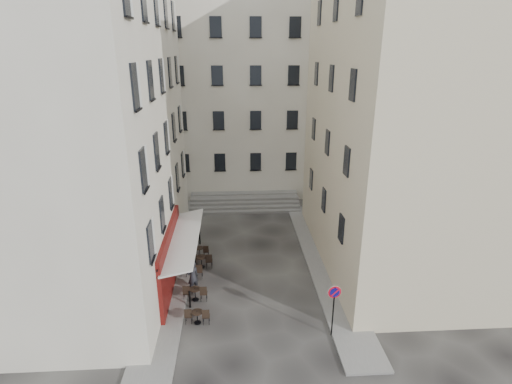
{
  "coord_description": "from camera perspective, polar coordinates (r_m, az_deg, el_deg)",
  "views": [
    {
      "loc": [
        -0.9,
        -18.4,
        12.57
      ],
      "look_at": [
        0.44,
        4.0,
        4.41
      ],
      "focal_mm": 28.0,
      "sensor_mm": 36.0,
      "label": 1
    }
  ],
  "objects": [
    {
      "name": "ground",
      "position": [
        22.3,
        -0.52,
        -14.33
      ],
      "size": [
        90.0,
        90.0,
        0.0
      ],
      "primitive_type": "plane",
      "color": "black",
      "rests_on": "ground"
    },
    {
      "name": "sidewalk_left",
      "position": [
        25.91,
        -11.11,
        -9.31
      ],
      "size": [
        2.0,
        22.0,
        0.12
      ],
      "primitive_type": "cube",
      "color": "slate",
      "rests_on": "ground"
    },
    {
      "name": "sidewalk_right",
      "position": [
        25.37,
        9.48,
        -9.87
      ],
      "size": [
        2.0,
        18.0,
        0.12
      ],
      "primitive_type": "cube",
      "color": "slate",
      "rests_on": "ground"
    },
    {
      "name": "building_left",
      "position": [
        23.56,
        -28.12,
        12.19
      ],
      "size": [
        12.2,
        16.2,
        20.6
      ],
      "color": "#BFB6A3",
      "rests_on": "ground"
    },
    {
      "name": "building_right",
      "position": [
        24.9,
        24.32,
        10.73
      ],
      "size": [
        12.2,
        14.2,
        18.6
      ],
      "color": "#C7B694",
      "rests_on": "ground"
    },
    {
      "name": "building_back",
      "position": [
        37.54,
        -3.68,
        14.95
      ],
      "size": [
        18.2,
        10.2,
        18.6
      ],
      "color": "#BFB6A3",
      "rests_on": "ground"
    },
    {
      "name": "cafe_storefront",
      "position": [
        22.41,
        -11.9,
        -8.99
      ],
      "size": [
        1.74,
        7.3,
        3.5
      ],
      "color": "#480C0A",
      "rests_on": "ground"
    },
    {
      "name": "stone_steps",
      "position": [
        33.29,
        -1.63,
        -1.48
      ],
      "size": [
        9.0,
        3.15,
        0.8
      ],
      "color": "#5E5B59",
      "rests_on": "ground"
    },
    {
      "name": "bollard_near",
      "position": [
        21.29,
        -9.45,
        -14.79
      ],
      "size": [
        0.12,
        0.12,
        0.98
      ],
      "color": "black",
      "rests_on": "ground"
    },
    {
      "name": "bollard_mid",
      "position": [
        24.24,
        -8.65,
        -10.08
      ],
      "size": [
        0.12,
        0.12,
        0.98
      ],
      "color": "black",
      "rests_on": "ground"
    },
    {
      "name": "bollard_far",
      "position": [
        27.31,
        -8.04,
        -6.41
      ],
      "size": [
        0.12,
        0.12,
        0.98
      ],
      "color": "black",
      "rests_on": "ground"
    },
    {
      "name": "no_parking_sign",
      "position": [
        18.84,
        11.08,
        -15.06
      ],
      "size": [
        0.6,
        0.11,
        2.64
      ],
      "rotation": [
        0.0,
        0.0,
        0.07
      ],
      "color": "black",
      "rests_on": "ground"
    },
    {
      "name": "bistro_table_a",
      "position": [
        20.26,
        -8.38,
        -17.08
      ],
      "size": [
        1.2,
        0.56,
        0.84
      ],
      "color": "black",
      "rests_on": "ground"
    },
    {
      "name": "bistro_table_b",
      "position": [
        21.8,
        -8.68,
        -14.04
      ],
      "size": [
        1.27,
        0.59,
        0.89
      ],
      "color": "black",
      "rests_on": "ground"
    },
    {
      "name": "bistro_table_c",
      "position": [
        23.69,
        -9.19,
        -11.04
      ],
      "size": [
        1.29,
        0.6,
        0.91
      ],
      "color": "black",
      "rests_on": "ground"
    },
    {
      "name": "bistro_table_d",
      "position": [
        24.61,
        -7.79,
        -9.67
      ],
      "size": [
        1.32,
        0.62,
        0.93
      ],
      "color": "black",
      "rests_on": "ground"
    },
    {
      "name": "bistro_table_e",
      "position": [
        25.81,
        -8.05,
        -8.34
      ],
      "size": [
        1.16,
        0.54,
        0.82
      ],
      "color": "black",
      "rests_on": "ground"
    },
    {
      "name": "pedestrian",
      "position": [
        22.32,
        -9.01,
        -11.84
      ],
      "size": [
        0.78,
        0.72,
        1.79
      ],
      "primitive_type": "imported",
      "rotation": [
        0.0,
        0.0,
        3.74
      ],
      "color": "black",
      "rests_on": "ground"
    }
  ]
}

